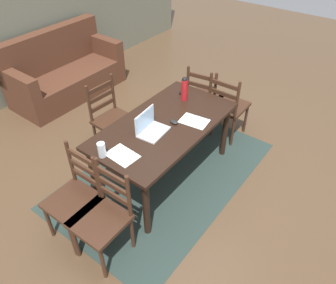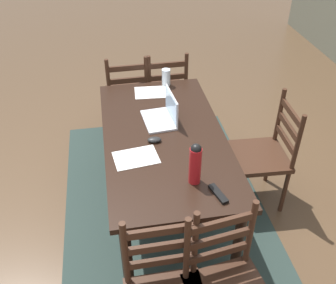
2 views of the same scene
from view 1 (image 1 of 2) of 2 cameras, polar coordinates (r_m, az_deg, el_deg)
name	(u,v)px [view 1 (image 1 of 2)]	position (r m, az deg, el deg)	size (l,w,h in m)	color
ground_plane	(165,174)	(3.93, -0.58, -5.65)	(14.00, 14.00, 0.00)	brown
area_rug	(165,174)	(3.92, -0.59, -5.62)	(2.60, 1.66, 0.01)	#283833
dining_table	(164,130)	(3.49, -0.66, 2.08)	(1.66, 0.88, 0.75)	black
chair_right_near	(227,106)	(4.32, 10.42, 6.22)	(0.44, 0.44, 0.95)	#3D2316
chair_left_far	(76,198)	(3.17, -15.90, -9.52)	(0.45, 0.45, 0.95)	#3D2316
chair_far_head	(113,119)	(4.06, -9.75, 3.99)	(0.46, 0.46, 0.95)	#3D2316
chair_right_far	(205,98)	(4.46, 6.50, 7.75)	(0.50, 0.50, 0.95)	#3D2316
chair_left_near	(103,217)	(2.97, -11.44, -12.81)	(0.45, 0.45, 0.95)	#3D2316
couch	(64,73)	(5.56, -17.79, 11.56)	(1.80, 0.80, 1.00)	#512D1E
laptop	(150,127)	(3.29, -3.25, 2.70)	(0.34, 0.25, 0.23)	silver
water_bottle	(184,88)	(3.76, 2.93, 9.46)	(0.08, 0.08, 0.29)	red
drinking_glass	(102,150)	(3.04, -11.61, -1.35)	(0.08, 0.08, 0.15)	silver
computer_mouse	(174,122)	(3.43, 1.07, 3.56)	(0.06, 0.10, 0.03)	black
tv_remote	(183,91)	(3.99, 2.67, 9.00)	(0.04, 0.17, 0.02)	black
paper_stack_left	(123,155)	(3.06, -8.02, -2.34)	(0.21, 0.30, 0.00)	white
paper_stack_right	(194,121)	(3.48, 4.62, 3.71)	(0.21, 0.30, 0.00)	white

